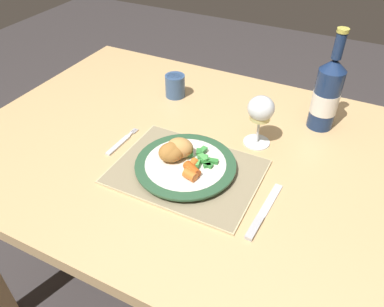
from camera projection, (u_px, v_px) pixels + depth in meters
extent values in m
plane|color=#383333|center=(194.00, 293.00, 1.49)|extent=(6.00, 6.00, 0.00)
cube|color=tan|center=(194.00, 151.00, 1.04)|extent=(1.27, 0.91, 0.04)
cube|color=tan|center=(121.00, 131.00, 1.75)|extent=(0.06, 0.06, 0.70)
cube|color=#CCB789|center=(187.00, 172.00, 0.94)|extent=(0.36, 0.27, 0.01)
cube|color=gray|center=(187.00, 171.00, 0.94)|extent=(0.35, 0.27, 0.00)
cylinder|color=white|center=(186.00, 167.00, 0.94)|extent=(0.21, 0.21, 0.01)
cylinder|color=#2D5638|center=(186.00, 164.00, 0.93)|extent=(0.25, 0.25, 0.01)
cylinder|color=white|center=(186.00, 163.00, 0.93)|extent=(0.20, 0.20, 0.00)
ellipsoid|color=tan|center=(179.00, 147.00, 0.94)|extent=(0.08, 0.07, 0.05)
ellipsoid|color=#A87033|center=(171.00, 152.00, 0.93)|extent=(0.07, 0.08, 0.05)
ellipsoid|color=#A87033|center=(172.00, 152.00, 0.93)|extent=(0.09, 0.09, 0.04)
cube|color=#338438|center=(207.00, 165.00, 0.92)|extent=(0.02, 0.02, 0.01)
cube|color=green|center=(204.00, 159.00, 0.93)|extent=(0.02, 0.03, 0.01)
cube|color=#338438|center=(199.00, 152.00, 0.95)|extent=(0.02, 0.02, 0.01)
cube|color=#338438|center=(188.00, 153.00, 0.94)|extent=(0.03, 0.03, 0.01)
cube|color=#338438|center=(213.00, 161.00, 0.93)|extent=(0.03, 0.02, 0.01)
cube|color=#4CA84C|center=(199.00, 155.00, 0.95)|extent=(0.02, 0.02, 0.01)
cube|color=#4CA84C|center=(203.00, 158.00, 0.93)|extent=(0.03, 0.03, 0.01)
cube|color=green|center=(203.00, 150.00, 0.96)|extent=(0.02, 0.03, 0.01)
cube|color=#338438|center=(208.00, 165.00, 0.92)|extent=(0.02, 0.01, 0.01)
cube|color=#4CA84C|center=(195.00, 164.00, 0.92)|extent=(0.03, 0.03, 0.01)
cube|color=#4CA84C|center=(197.00, 163.00, 0.92)|extent=(0.02, 0.02, 0.01)
cylinder|color=orange|center=(189.00, 168.00, 0.90)|extent=(0.04, 0.04, 0.02)
cylinder|color=orange|center=(190.00, 175.00, 0.88)|extent=(0.04, 0.03, 0.02)
cylinder|color=#CC5119|center=(192.00, 169.00, 0.90)|extent=(0.05, 0.04, 0.02)
cylinder|color=orange|center=(191.00, 166.00, 0.91)|extent=(0.02, 0.04, 0.02)
cube|color=silver|center=(118.00, 145.00, 1.03)|extent=(0.02, 0.10, 0.01)
cube|color=silver|center=(130.00, 134.00, 1.07)|extent=(0.01, 0.02, 0.01)
cube|color=silver|center=(136.00, 131.00, 1.08)|extent=(0.00, 0.02, 0.00)
cube|color=silver|center=(135.00, 131.00, 1.08)|extent=(0.00, 0.02, 0.00)
cube|color=silver|center=(134.00, 131.00, 1.08)|extent=(0.00, 0.02, 0.00)
cube|color=silver|center=(133.00, 130.00, 1.08)|extent=(0.00, 0.02, 0.00)
cube|color=silver|center=(270.00, 201.00, 0.86)|extent=(0.03, 0.12, 0.00)
cube|color=#B2B2B7|center=(254.00, 228.00, 0.80)|extent=(0.02, 0.07, 0.01)
cylinder|color=silver|center=(256.00, 142.00, 1.04)|extent=(0.07, 0.07, 0.00)
cylinder|color=silver|center=(258.00, 130.00, 1.01)|extent=(0.01, 0.01, 0.08)
ellipsoid|color=silver|center=(261.00, 108.00, 0.97)|extent=(0.07, 0.07, 0.07)
cylinder|color=#E0D684|center=(260.00, 114.00, 0.98)|extent=(0.06, 0.06, 0.03)
cylinder|color=navy|center=(325.00, 99.00, 1.05)|extent=(0.07, 0.07, 0.18)
cone|color=navy|center=(334.00, 64.00, 0.98)|extent=(0.07, 0.07, 0.03)
cylinder|color=navy|center=(339.00, 46.00, 0.95)|extent=(0.03, 0.03, 0.07)
cylinder|color=#BFB74C|center=(343.00, 30.00, 0.93)|extent=(0.03, 0.03, 0.01)
cylinder|color=white|center=(325.00, 102.00, 1.06)|extent=(0.07, 0.07, 0.06)
cylinder|color=#385684|center=(175.00, 86.00, 1.22)|extent=(0.06, 0.06, 0.07)
cylinder|color=#1E2F48|center=(175.00, 77.00, 1.20)|extent=(0.05, 0.05, 0.01)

